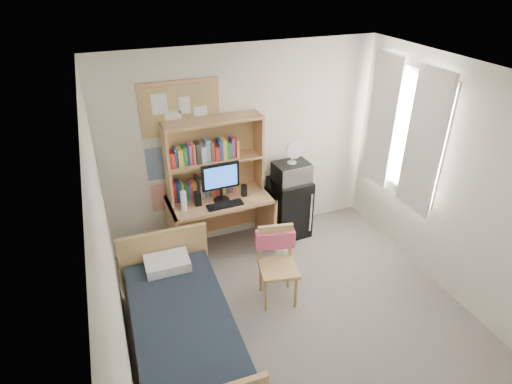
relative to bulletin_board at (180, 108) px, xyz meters
name	(u,v)px	position (x,y,z in m)	size (l,w,h in m)	color
floor	(312,337)	(0.78, -2.08, -1.93)	(3.60, 4.20, 0.02)	gray
ceiling	(335,90)	(0.78, -2.08, 0.68)	(3.60, 4.20, 0.02)	silver
wall_back	(244,147)	(0.78, 0.02, -0.62)	(3.60, 0.04, 2.60)	white
wall_left	(113,282)	(-1.02, -2.08, -0.62)	(0.04, 4.20, 2.60)	white
wall_right	(477,198)	(2.58, -2.08, -0.62)	(0.04, 4.20, 2.60)	white
window_unit	(403,131)	(2.53, -0.88, -0.32)	(0.10, 1.40, 1.70)	white
curtain_left	(424,143)	(2.50, -1.28, -0.32)	(0.04, 0.55, 1.70)	white
curtain_right	(382,121)	(2.50, -0.48, -0.32)	(0.04, 0.55, 1.70)	white
bulletin_board	(180,108)	(0.00, 0.00, 0.00)	(0.94, 0.03, 0.64)	tan
poster_wave	(159,164)	(-0.32, 0.01, -0.67)	(0.30, 0.01, 0.42)	#224D8B
poster_japan	(163,197)	(-0.32, 0.01, -1.14)	(0.28, 0.01, 0.36)	red
desk	(221,225)	(0.34, -0.33, -1.52)	(1.29, 0.65, 0.81)	tan
desk_chair	(278,268)	(0.66, -1.43, -1.47)	(0.45, 0.45, 0.90)	tan
mini_fridge	(289,207)	(1.34, -0.25, -1.50)	(0.49, 0.49, 0.83)	black
bed	(184,335)	(-0.50, -1.83, -1.66)	(0.94, 1.89, 0.52)	black
hutch	(215,158)	(0.33, -0.18, -0.62)	(1.20, 0.31, 0.98)	tan
monitor	(221,183)	(0.34, -0.39, -0.86)	(0.47, 0.04, 0.50)	black
keyboard	(225,205)	(0.34, -0.53, -1.10)	(0.44, 0.14, 0.02)	black
speaker_left	(198,199)	(0.04, -0.40, -1.02)	(0.08, 0.08, 0.18)	black
speaker_right	(244,190)	(0.64, -0.38, -1.04)	(0.06, 0.06, 0.15)	black
water_bottle	(184,201)	(-0.14, -0.44, -0.99)	(0.07, 0.07, 0.25)	white
hoodie	(275,239)	(0.70, -1.24, -1.22)	(0.44, 0.13, 0.21)	#F75E82
microwave	(291,172)	(1.34, -0.27, -0.95)	(0.45, 0.34, 0.26)	silver
desk_fan	(292,153)	(1.34, -0.27, -0.67)	(0.24, 0.24, 0.30)	white
pillow	(167,263)	(-0.49, -1.08, -1.35)	(0.47, 0.33, 0.11)	white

